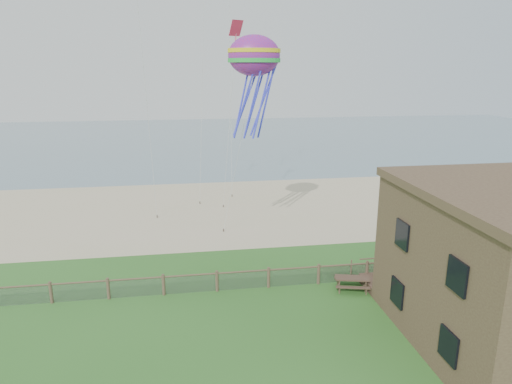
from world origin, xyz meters
TOP-DOWN VIEW (x-y plane):
  - ground at (0.00, 0.00)m, footprint 160.00×160.00m
  - sand_beach at (0.00, 22.00)m, footprint 72.00×20.00m
  - ocean at (0.00, 66.00)m, footprint 160.00×68.00m
  - chainlink_fence at (0.00, 6.00)m, footprint 36.20×0.20m
  - motel_deck at (13.00, 5.00)m, footprint 15.00×2.00m
  - picnic_table at (4.70, 5.00)m, footprint 2.21×1.86m
  - octopus_kite at (0.20, 12.84)m, footprint 3.89×3.06m
  - kite_red at (-0.34, 18.41)m, footprint 1.99×2.22m

SIDE VIEW (x-z plane):
  - ground at x=0.00m, z-range 0.00..0.00m
  - ocean at x=0.00m, z-range -0.01..0.01m
  - sand_beach at x=0.00m, z-range -0.01..0.01m
  - motel_deck at x=13.00m, z-range 0.00..0.50m
  - picnic_table at x=4.70m, z-range 0.00..0.81m
  - chainlink_fence at x=0.00m, z-range -0.07..1.18m
  - octopus_kite at x=0.20m, z-range 7.74..14.94m
  - kite_red at x=-0.34m, z-range 13.06..15.97m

